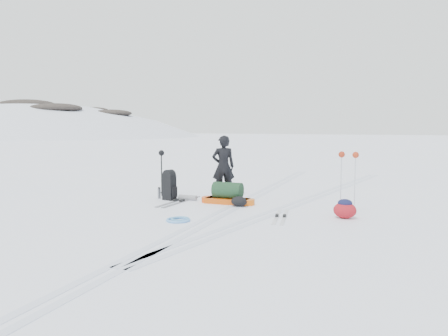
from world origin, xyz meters
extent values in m
plane|color=white|center=(0.00, 0.00, 0.00)|extent=(200.00, 200.00, 0.00)
ellipsoid|color=white|center=(-70.00, 55.00, -40.00)|extent=(143.00, 121.00, 93.50)
ellipsoid|color=black|center=(-70.00, 55.00, 6.35)|extent=(13.00, 10.00, 2.20)
ellipsoid|color=black|center=(-56.00, 49.00, 5.21)|extent=(10.40, 8.00, 1.76)
ellipsoid|color=black|center=(-83.00, 60.00, 5.41)|extent=(9.10, 7.00, 1.54)
ellipsoid|color=black|center=(-61.00, 64.00, 5.45)|extent=(7.80, 6.00, 1.32)
ellipsoid|color=black|center=(-50.00, 57.00, 4.46)|extent=(8.32, 6.40, 1.41)
cube|color=silver|center=(-0.12, 0.00, 0.00)|extent=(1.40, 17.97, 0.01)
cube|color=silver|center=(0.12, 0.00, 0.00)|extent=(1.40, 17.97, 0.01)
cube|color=silver|center=(1.28, 2.00, 0.00)|extent=(2.09, 13.88, 0.01)
cube|color=silver|center=(1.52, 2.00, 0.00)|extent=(2.09, 13.88, 0.01)
imported|color=black|center=(-0.85, 1.27, 0.87)|extent=(0.76, 0.70, 1.73)
cube|color=#C74B0B|center=(-0.35, 0.46, 0.07)|extent=(1.14, 0.52, 0.14)
cylinder|color=orange|center=(0.16, 0.49, 0.07)|extent=(0.43, 0.43, 0.14)
cylinder|color=#E0450D|center=(-0.87, 0.44, 0.07)|extent=(0.43, 0.43, 0.14)
cylinder|color=black|center=(-0.35, 0.46, 0.35)|extent=(0.77, 0.45, 0.41)
cube|color=black|center=(-2.01, 0.30, 0.32)|extent=(0.36, 0.29, 0.65)
cylinder|color=black|center=(-2.01, 0.30, 0.67)|extent=(0.35, 0.28, 0.31)
cube|color=black|center=(-1.84, 0.29, 0.23)|extent=(0.11, 0.18, 0.28)
cylinder|color=gray|center=(-1.55, 0.49, 0.07)|extent=(0.52, 0.17, 0.14)
cylinder|color=black|center=(-2.59, 0.82, 0.61)|extent=(0.02, 0.02, 1.21)
cylinder|color=black|center=(-2.54, 0.76, 0.61)|extent=(0.02, 0.02, 1.21)
torus|color=black|center=(-2.59, 0.82, 0.09)|extent=(0.10, 0.10, 0.01)
torus|color=black|center=(-2.54, 0.76, 0.09)|extent=(0.10, 0.10, 0.01)
sphere|color=black|center=(-2.56, 0.79, 1.23)|extent=(0.16, 0.16, 0.16)
cylinder|color=silver|center=(2.51, 0.38, 0.66)|extent=(0.02, 0.02, 1.33)
cylinder|color=silver|center=(2.82, 0.35, 0.66)|extent=(0.02, 0.02, 1.33)
torus|color=#A9ADB0|center=(2.51, 0.38, 0.10)|extent=(0.10, 0.10, 0.01)
torus|color=#B2B6BA|center=(2.82, 0.35, 0.10)|extent=(0.10, 0.10, 0.01)
sphere|color=maroon|center=(2.51, 0.38, 1.35)|extent=(0.14, 0.14, 0.14)
sphere|color=#9D2D16|center=(2.82, 0.35, 1.35)|extent=(0.14, 0.14, 0.14)
cube|color=#9A9CA2|center=(-1.53, 0.15, 0.01)|extent=(0.11, 1.91, 0.02)
cube|color=#95969D|center=(-1.72, 0.15, 0.01)|extent=(0.11, 1.91, 0.02)
cube|color=black|center=(-1.53, 0.15, 0.04)|extent=(0.08, 0.19, 0.05)
cube|color=black|center=(-1.72, 0.15, 0.04)|extent=(0.08, 0.19, 0.05)
cube|color=silver|center=(1.32, -0.63, 0.01)|extent=(0.44, 1.64, 0.01)
cube|color=silver|center=(1.48, -0.60, 0.01)|extent=(0.44, 1.64, 0.01)
cube|color=black|center=(1.32, -0.63, 0.04)|extent=(0.10, 0.18, 0.05)
cube|color=black|center=(1.48, -0.60, 0.04)|extent=(0.10, 0.18, 0.05)
torus|color=#60A6EA|center=(-0.43, -1.89, 0.03)|extent=(0.56, 0.56, 0.05)
torus|color=#549ECE|center=(-0.42, -1.85, 0.04)|extent=(0.44, 0.44, 0.05)
ellipsoid|color=maroon|center=(2.69, -0.15, 0.18)|extent=(0.60, 0.55, 0.35)
ellipsoid|color=black|center=(2.69, -0.15, 0.33)|extent=(0.39, 0.36, 0.17)
cylinder|color=slate|center=(-2.38, 0.38, 0.14)|extent=(0.10, 0.10, 0.28)
cylinder|color=#505457|center=(-2.28, 0.59, 0.13)|extent=(0.10, 0.10, 0.26)
cylinder|color=black|center=(-2.38, 0.38, 0.30)|extent=(0.09, 0.09, 0.03)
cylinder|color=black|center=(-2.28, 0.59, 0.28)|extent=(0.09, 0.09, 0.03)
ellipsoid|color=black|center=(0.08, 0.18, 0.13)|extent=(0.45, 0.36, 0.25)
camera|label=1|loc=(4.20, -9.66, 1.98)|focal=35.00mm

